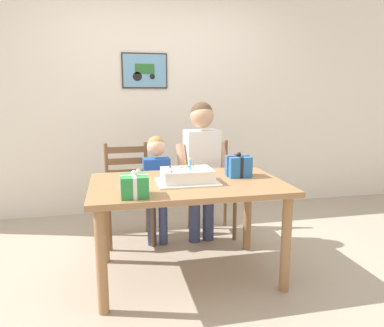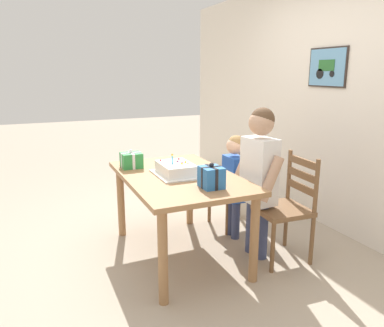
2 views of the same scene
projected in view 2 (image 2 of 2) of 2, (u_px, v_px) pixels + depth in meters
The scene contains 10 objects.
ground_plane at pixel (179, 255), 3.35m from camera, with size 20.00×20.00×0.00m, color tan.
back_wall at pixel (339, 102), 3.70m from camera, with size 6.40×0.11×2.60m.
dining_table at pixel (179, 186), 3.19m from camera, with size 1.41×0.90×0.74m.
birthday_cake at pixel (176, 169), 3.15m from camera, with size 0.44×0.34×0.19m.
gift_box_red_large at pixel (131, 160), 3.39m from camera, with size 0.17×0.19×0.17m.
gift_box_beside_cake at pixel (211, 177), 2.80m from camera, with size 0.18×0.16×0.20m.
chair_left at pixel (238, 182), 3.91m from camera, with size 0.43×0.43×0.92m.
chair_right at pixel (286, 207), 3.19m from camera, with size 0.44×0.44×0.92m.
child_older at pixel (259, 168), 3.16m from camera, with size 0.49×0.29×1.31m.
child_younger at pixel (234, 177), 3.58m from camera, with size 0.36×0.21×1.02m.
Camera 2 is at (2.84, -1.12, 1.60)m, focal length 34.92 mm.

